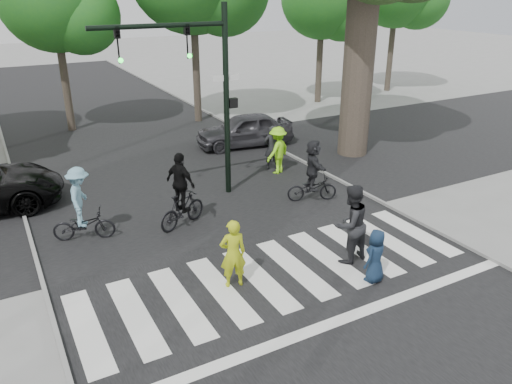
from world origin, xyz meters
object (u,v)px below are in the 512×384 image
pedestrian_adult (350,224)px  cyclist_left (82,209)px  pedestrian_child (376,256)px  cyclist_right (313,174)px  cyclist_mid (182,197)px  traffic_signal (200,77)px  car_grey (244,130)px  pedestrian_woman (233,254)px

pedestrian_adult → cyclist_left: bearing=-45.3°
pedestrian_adult → pedestrian_child: bearing=78.8°
pedestrian_child → cyclist_right: (1.44, 4.63, 0.25)m
cyclist_mid → traffic_signal: bearing=49.6°
traffic_signal → pedestrian_adult: traffic_signal is taller
cyclist_right → car_grey: bearing=82.3°
traffic_signal → cyclist_mid: size_ratio=2.72×
pedestrian_child → pedestrian_adult: size_ratio=0.65×
pedestrian_child → cyclist_mid: size_ratio=0.60×
traffic_signal → cyclist_mid: (-1.42, -1.67, -2.99)m
cyclist_left → car_grey: (7.80, 5.53, -0.20)m
cyclist_mid → cyclist_right: 4.32m
traffic_signal → pedestrian_child: traffic_signal is taller
pedestrian_woman → cyclist_mid: cyclist_mid is taller
cyclist_left → car_grey: cyclist_left is taller
traffic_signal → car_grey: 6.59m
traffic_signal → cyclist_right: 4.59m
pedestrian_adult → car_grey: pedestrian_adult is taller
pedestrian_woman → pedestrian_adult: 3.07m
pedestrian_adult → cyclist_right: 3.83m
pedestrian_woman → cyclist_right: size_ratio=0.82×
cyclist_mid → car_grey: cyclist_mid is taller
car_grey → cyclist_left: bearing=-46.4°
traffic_signal → pedestrian_child: size_ratio=4.55×
pedestrian_child → cyclist_mid: (-2.87, 4.89, 0.25)m
traffic_signal → pedestrian_adult: bearing=-74.6°
pedestrian_child → cyclist_right: cyclist_right is taller
cyclist_left → cyclist_mid: cyclist_mid is taller
cyclist_left → cyclist_mid: size_ratio=0.94×
cyclist_left → pedestrian_woman: bearing=-57.6°
pedestrian_child → pedestrian_adult: bearing=-110.0°
traffic_signal → cyclist_right: size_ratio=2.96×
cyclist_mid → pedestrian_adult: bearing=-52.6°
pedestrian_child → pedestrian_woman: bearing=-41.5°
cyclist_mid → car_grey: 7.95m
pedestrian_woman → car_grey: pedestrian_woman is taller
pedestrian_woman → cyclist_right: (4.41, 3.21, 0.07)m
pedestrian_woman → cyclist_right: 5.46m
cyclist_left → car_grey: 9.57m
pedestrian_adult → cyclist_left: (-5.58, 4.37, -0.12)m
pedestrian_woman → pedestrian_child: 3.29m
pedestrian_adult → cyclist_mid: (-2.94, 3.85, -0.11)m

